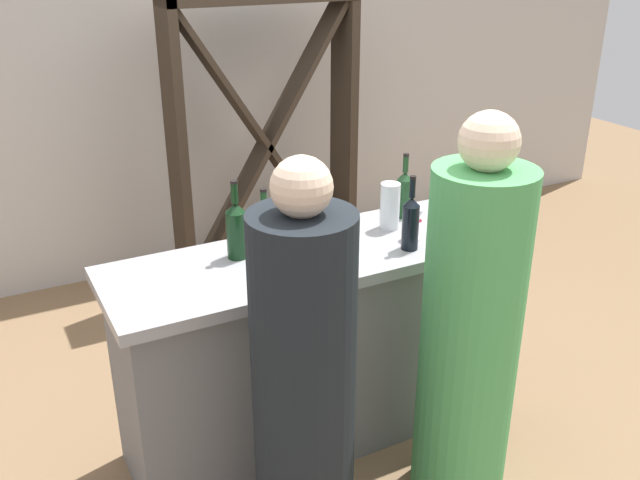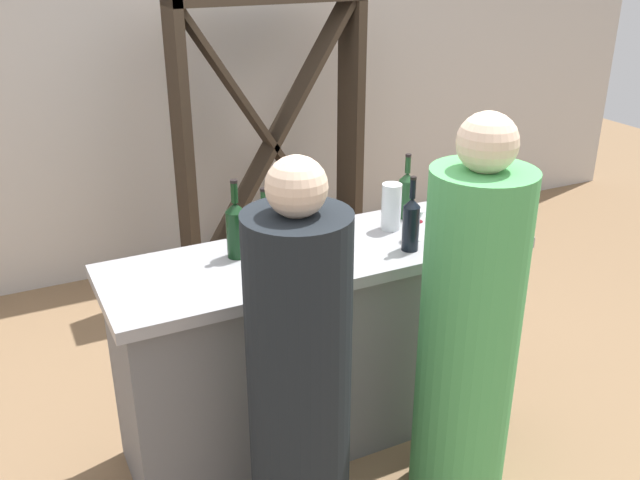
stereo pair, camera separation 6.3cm
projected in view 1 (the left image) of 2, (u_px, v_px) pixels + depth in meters
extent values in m
plane|color=#846647|center=(320.00, 430.00, 3.39)|extent=(12.00, 12.00, 0.00)
cube|color=#BCB7B2|center=(165.00, 65.00, 4.61)|extent=(8.00, 0.10, 2.80)
cube|color=slate|center=(320.00, 350.00, 3.21)|extent=(1.77, 0.52, 0.90)
cube|color=#99999E|center=(320.00, 256.00, 3.02)|extent=(1.85, 0.60, 0.05)
cube|color=#33281E|center=(178.00, 157.00, 4.30)|extent=(0.06, 0.28, 1.87)
cube|color=#33281E|center=(344.00, 134.00, 4.80)|extent=(0.06, 0.28, 1.87)
cube|color=#33281E|center=(269.00, 270.00, 4.91)|extent=(1.23, 0.28, 0.06)
cube|color=#33281E|center=(265.00, 145.00, 4.55)|extent=(1.14, 0.20, 1.77)
cube|color=#33281E|center=(265.00, 145.00, 4.55)|extent=(1.14, 0.20, 1.77)
cylinder|color=black|center=(237.00, 235.00, 2.91)|extent=(0.08, 0.08, 0.20)
cone|color=black|center=(235.00, 208.00, 2.86)|extent=(0.08, 0.08, 0.04)
cylinder|color=black|center=(234.00, 193.00, 2.84)|extent=(0.03, 0.03, 0.08)
cylinder|color=black|center=(234.00, 182.00, 2.82)|extent=(0.03, 0.03, 0.01)
cylinder|color=#193D1E|center=(265.00, 233.00, 2.98)|extent=(0.08, 0.08, 0.17)
cone|color=#193D1E|center=(264.00, 211.00, 2.94)|extent=(0.08, 0.08, 0.03)
cylinder|color=#193D1E|center=(264.00, 199.00, 2.92)|extent=(0.03, 0.03, 0.07)
cylinder|color=black|center=(263.00, 190.00, 2.90)|extent=(0.03, 0.03, 0.01)
cylinder|color=#193D1E|center=(306.00, 226.00, 3.02)|extent=(0.07, 0.07, 0.18)
cone|color=#193D1E|center=(306.00, 203.00, 2.98)|extent=(0.07, 0.07, 0.03)
cylinder|color=#193D1E|center=(306.00, 191.00, 2.96)|extent=(0.03, 0.03, 0.08)
cylinder|color=black|center=(305.00, 181.00, 2.94)|extent=(0.03, 0.03, 0.01)
cylinder|color=black|center=(410.00, 228.00, 2.99)|extent=(0.07, 0.07, 0.20)
cone|color=black|center=(412.00, 202.00, 2.94)|extent=(0.07, 0.07, 0.04)
cylinder|color=black|center=(413.00, 188.00, 2.92)|extent=(0.03, 0.03, 0.08)
cylinder|color=black|center=(413.00, 177.00, 2.90)|extent=(0.03, 0.03, 0.01)
cylinder|color=#193D1E|center=(404.00, 198.00, 3.33)|extent=(0.08, 0.08, 0.19)
cone|color=#193D1E|center=(405.00, 176.00, 3.29)|extent=(0.08, 0.08, 0.04)
cylinder|color=#193D1E|center=(406.00, 164.00, 3.27)|extent=(0.03, 0.03, 0.08)
cylinder|color=black|center=(406.00, 155.00, 3.25)|extent=(0.03, 0.03, 0.01)
cylinder|color=white|center=(486.00, 234.00, 3.17)|extent=(0.06, 0.06, 0.00)
cylinder|color=white|center=(486.00, 226.00, 3.15)|extent=(0.01, 0.01, 0.07)
cone|color=white|center=(488.00, 211.00, 3.13)|extent=(0.08, 0.08, 0.07)
cone|color=maroon|center=(487.00, 216.00, 3.14)|extent=(0.06, 0.06, 0.02)
cylinder|color=white|center=(466.00, 226.00, 3.25)|extent=(0.06, 0.06, 0.00)
cylinder|color=white|center=(467.00, 219.00, 3.24)|extent=(0.01, 0.01, 0.07)
cone|color=white|center=(468.00, 202.00, 3.20)|extent=(0.06, 0.06, 0.09)
cylinder|color=white|center=(414.00, 238.00, 3.13)|extent=(0.06, 0.06, 0.00)
cylinder|color=white|center=(415.00, 231.00, 3.12)|extent=(0.01, 0.01, 0.06)
cone|color=white|center=(416.00, 217.00, 3.09)|extent=(0.07, 0.07, 0.08)
cone|color=maroon|center=(415.00, 223.00, 3.10)|extent=(0.06, 0.06, 0.02)
cylinder|color=silver|center=(390.00, 206.00, 3.20)|extent=(0.09, 0.09, 0.22)
cylinder|color=#4CA559|center=(469.00, 343.00, 2.76)|extent=(0.47, 0.47, 1.44)
sphere|color=beige|center=(489.00, 142.00, 2.43)|extent=(0.22, 0.22, 0.22)
cylinder|color=black|center=(304.00, 396.00, 2.49)|extent=(0.44, 0.44, 1.39)
sphere|color=beige|center=(302.00, 187.00, 2.17)|extent=(0.20, 0.20, 0.20)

